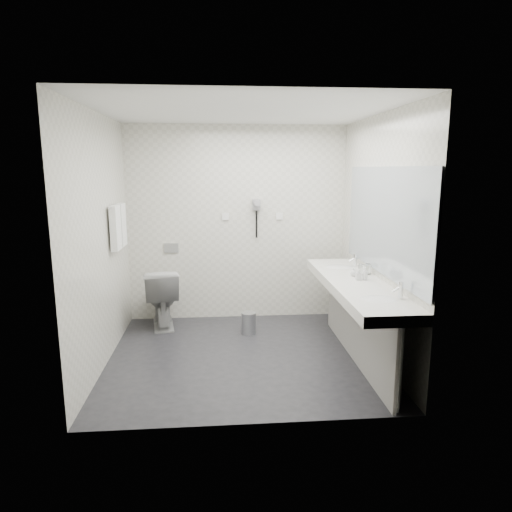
{
  "coord_description": "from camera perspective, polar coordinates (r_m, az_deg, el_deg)",
  "views": [
    {
      "loc": [
        -0.24,
        -4.46,
        1.96
      ],
      "look_at": [
        0.15,
        0.15,
        1.05
      ],
      "focal_mm": 31.42,
      "sensor_mm": 36.0,
      "label": 1
    }
  ],
  "objects": [
    {
      "name": "basin_near",
      "position": [
        4.02,
        15.3,
        -5.52
      ],
      "size": [
        0.4,
        0.31,
        0.05
      ],
      "primitive_type": "ellipsoid",
      "color": "white",
      "rests_on": "vanity_counter"
    },
    {
      "name": "vanity_post_far",
      "position": [
        5.71,
        9.8,
        -5.16
      ],
      "size": [
        0.06,
        0.06,
        0.75
      ],
      "primitive_type": "cylinder",
      "color": "silver",
      "rests_on": "floor"
    },
    {
      "name": "switch_plate_b",
      "position": [
        5.83,
        2.99,
        5.1
      ],
      "size": [
        0.09,
        0.02,
        0.09
      ],
      "primitive_type": "cube",
      "color": "white",
      "rests_on": "wall_back"
    },
    {
      "name": "switch_plate_a",
      "position": [
        5.78,
        -3.93,
        5.03
      ],
      "size": [
        0.09,
        0.02,
        0.09
      ],
      "primitive_type": "cube",
      "color": "white",
      "rests_on": "wall_back"
    },
    {
      "name": "bin_lid",
      "position": [
        5.4,
        -0.94,
        -7.28
      ],
      "size": [
        0.18,
        0.18,
        0.02
      ],
      "primitive_type": "cylinder",
      "color": "#B2B5BA",
      "rests_on": "pedal_bin"
    },
    {
      "name": "toilet",
      "position": [
        5.76,
        -11.92,
        -5.13
      ],
      "size": [
        0.53,
        0.79,
        0.74
      ],
      "primitive_type": "imported",
      "rotation": [
        0.0,
        0.0,
        3.3
      ],
      "color": "white",
      "rests_on": "floor"
    },
    {
      "name": "faucet_near",
      "position": [
        4.07,
        17.95,
        -4.16
      ],
      "size": [
        0.04,
        0.04,
        0.15
      ],
      "primitive_type": "cylinder",
      "color": "silver",
      "rests_on": "vanity_counter"
    },
    {
      "name": "soap_bottle_b",
      "position": [
        4.79,
        12.33,
        -2.01
      ],
      "size": [
        0.08,
        0.08,
        0.09
      ],
      "primitive_type": "imported",
      "rotation": [
        0.0,
        0.0,
        -0.14
      ],
      "color": "beige",
      "rests_on": "vanity_counter"
    },
    {
      "name": "mirror",
      "position": [
        4.59,
        15.99,
        4.32
      ],
      "size": [
        0.02,
        2.2,
        1.05
      ],
      "primitive_type": "cube",
      "color": "#B2BCC6",
      "rests_on": "wall_right"
    },
    {
      "name": "soap_bottle_a",
      "position": [
        4.63,
        12.92,
        -2.3
      ],
      "size": [
        0.05,
        0.05,
        0.12
      ],
      "primitive_type": "imported",
      "rotation": [
        0.0,
        0.0,
        -0.02
      ],
      "color": "beige",
      "rests_on": "vanity_counter"
    },
    {
      "name": "vanity_post_near",
      "position": [
        3.86,
        17.75,
        -13.67
      ],
      "size": [
        0.06,
        0.06,
        0.75
      ],
      "primitive_type": "cylinder",
      "color": "silver",
      "rests_on": "floor"
    },
    {
      "name": "wall_back",
      "position": [
        5.81,
        -2.43,
        4.09
      ],
      "size": [
        2.8,
        0.0,
        2.8
      ],
      "primitive_type": "plane",
      "rotation": [
        1.57,
        0.0,
        0.0
      ],
      "color": "silver",
      "rests_on": "floor"
    },
    {
      "name": "wall_left",
      "position": [
        4.66,
        -19.19,
        1.75
      ],
      "size": [
        0.0,
        2.6,
        2.6
      ],
      "primitive_type": "plane",
      "rotation": [
        1.57,
        0.0,
        1.57
      ],
      "color": "silver",
      "rests_on": "floor"
    },
    {
      "name": "dryer_cradle",
      "position": [
        5.77,
        0.06,
        6.54
      ],
      "size": [
        0.1,
        0.04,
        0.14
      ],
      "primitive_type": "cube",
      "color": "#959499",
      "rests_on": "wall_back"
    },
    {
      "name": "glass_right",
      "position": [
        4.91,
        14.08,
        -1.62
      ],
      "size": [
        0.06,
        0.06,
        0.11
      ],
      "primitive_type": "cylinder",
      "rotation": [
        0.0,
        0.0,
        -0.06
      ],
      "color": "silver",
      "rests_on": "vanity_counter"
    },
    {
      "name": "dryer_barrel",
      "position": [
        5.7,
        0.12,
        6.79
      ],
      "size": [
        0.08,
        0.14,
        0.08
      ],
      "primitive_type": "cylinder",
      "rotation": [
        1.57,
        0.0,
        0.0
      ],
      "color": "#959499",
      "rests_on": "dryer_cradle"
    },
    {
      "name": "faucet_far",
      "position": [
        5.25,
        12.54,
        -0.51
      ],
      "size": [
        0.04,
        0.04,
        0.15
      ],
      "primitive_type": "cylinder",
      "color": "silver",
      "rests_on": "vanity_counter"
    },
    {
      "name": "dryer_cord",
      "position": [
        5.78,
        0.07,
        4.06
      ],
      "size": [
        0.02,
        0.02,
        0.35
      ],
      "primitive_type": "cylinder",
      "color": "black",
      "rests_on": "dryer_cradle"
    },
    {
      "name": "ceiling",
      "position": [
        4.5,
        -1.83,
        18.02
      ],
      "size": [
        2.8,
        2.8,
        0.0
      ],
      "primitive_type": "plane",
      "rotation": [
        3.14,
        0.0,
        0.0
      ],
      "color": "white",
      "rests_on": "wall_back"
    },
    {
      "name": "floor",
      "position": [
        4.88,
        -1.65,
        -12.57
      ],
      "size": [
        2.8,
        2.8,
        0.0
      ],
      "primitive_type": "plane",
      "color": "#232327",
      "rests_on": "ground"
    },
    {
      "name": "towel_near",
      "position": [
        5.03,
        -17.45,
        3.42
      ],
      "size": [
        0.07,
        0.24,
        0.48
      ],
      "primitive_type": "cube",
      "color": "white",
      "rests_on": "towel_rail"
    },
    {
      "name": "towel_rail",
      "position": [
        5.15,
        -17.37,
        6.05
      ],
      "size": [
        0.02,
        0.62,
        0.02
      ],
      "primitive_type": "cylinder",
      "rotation": [
        1.57,
        0.0,
        0.0
      ],
      "color": "silver",
      "rests_on": "wall_left"
    },
    {
      "name": "glass_left",
      "position": [
        4.84,
        13.26,
        -1.72
      ],
      "size": [
        0.08,
        0.08,
        0.12
      ],
      "primitive_type": "cylinder",
      "rotation": [
        0.0,
        0.0,
        0.43
      ],
      "color": "silver",
      "rests_on": "vanity_counter"
    },
    {
      "name": "wall_right",
      "position": [
        4.8,
        15.19,
        2.24
      ],
      "size": [
        0.0,
        2.6,
        2.6
      ],
      "primitive_type": "plane",
      "rotation": [
        1.57,
        0.0,
        -1.57
      ],
      "color": "silver",
      "rests_on": "floor"
    },
    {
      "name": "soap_bottle_c",
      "position": [
        4.64,
        13.74,
        -2.19
      ],
      "size": [
        0.07,
        0.07,
        0.13
      ],
      "primitive_type": "imported",
      "rotation": [
        0.0,
        0.0,
        -0.42
      ],
      "color": "beige",
      "rests_on": "vanity_counter"
    },
    {
      "name": "towel_far",
      "position": [
        5.3,
        -16.8,
        3.83
      ],
      "size": [
        0.07,
        0.24,
        0.48
      ],
      "primitive_type": "cube",
      "color": "white",
      "rests_on": "towel_rail"
    },
    {
      "name": "vanity_counter",
      "position": [
        4.62,
        12.54,
        -3.68
      ],
      "size": [
        0.55,
        2.2,
        0.1
      ],
      "primitive_type": "cube",
      "color": "white",
      "rests_on": "floor"
    },
    {
      "name": "pedal_bin",
      "position": [
        5.44,
        -0.94,
        -8.6
      ],
      "size": [
        0.2,
        0.2,
        0.25
      ],
      "primitive_type": "cylinder",
      "rotation": [
        0.0,
        0.0,
        -0.13
      ],
      "color": "#B2B5BA",
      "rests_on": "floor"
    },
    {
      "name": "flush_plate",
      "position": [
        5.87,
        -10.73,
        1.01
      ],
      "size": [
        0.18,
        0.02,
        0.12
      ],
      "primitive_type": "cube",
      "color": "#B2B5BA",
      "rests_on": "wall_back"
    },
    {
      "name": "basin_far",
      "position": [
        5.22,
        10.45,
        -1.51
      ],
      "size": [
        0.4,
        0.31,
        0.05
      ],
      "primitive_type": "ellipsoid",
      "color": "white",
      "rests_on": "vanity_counter"
    },
    {
      "name": "wall_front",
      "position": [
        3.25,
        -0.49,
        -1.47
      ],
      "size": [
        2.8,
        0.0,
        2.8
      ],
      "primitive_type": "plane",
      "rotation": [
        -1.57,
        0.0,
        0.0
      ],
      "color": "silver",
      "rests_on": "floor"
    },
    {
      "name": "vanity_panel",
      "position": [
        4.75,
        12.61,
        -8.63
      ],
      "size": [
        0.03,
        2.15,
        0.75
      ],
      "primitive_type": "cube",
      "color": "#989590",
      "rests_on": "floor"
    }
  ]
}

